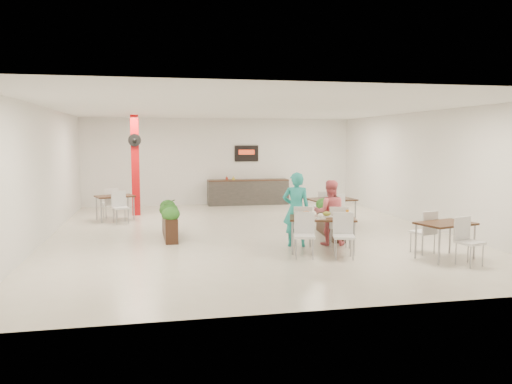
% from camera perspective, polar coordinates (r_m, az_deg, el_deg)
% --- Properties ---
extents(ground, '(12.00, 12.00, 0.00)m').
position_cam_1_polar(ground, '(13.00, -0.69, -4.71)').
color(ground, beige).
rests_on(ground, ground).
extents(room_shell, '(10.10, 12.10, 3.22)m').
position_cam_1_polar(room_shell, '(12.78, -0.70, 4.16)').
color(room_shell, white).
rests_on(room_shell, ground).
extents(red_column, '(0.40, 0.41, 3.20)m').
position_cam_1_polar(red_column, '(16.37, -13.62, 3.12)').
color(red_column, red).
rests_on(red_column, ground).
extents(service_counter, '(3.00, 0.64, 2.20)m').
position_cam_1_polar(service_counter, '(18.61, -0.92, 0.06)').
color(service_counter, '#2C2A27').
rests_on(service_counter, ground).
extents(main_table, '(1.60, 1.88, 0.92)m').
position_cam_1_polar(main_table, '(10.86, 7.53, -3.49)').
color(main_table, black).
rests_on(main_table, ground).
extents(diner_man, '(0.70, 0.55, 1.69)m').
position_cam_1_polar(diner_man, '(11.33, 4.61, -1.99)').
color(diner_man, teal).
rests_on(diner_man, ground).
extents(diner_woman, '(0.85, 0.74, 1.50)m').
position_cam_1_polar(diner_woman, '(11.58, 8.41, -2.34)').
color(diner_woman, '#F56D77').
rests_on(diner_woman, ground).
extents(planter_left, '(0.44, 1.85, 0.96)m').
position_cam_1_polar(planter_left, '(12.49, -9.86, -2.91)').
color(planter_left, black).
rests_on(planter_left, ground).
extents(planter_right, '(0.54, 1.91, 1.00)m').
position_cam_1_polar(planter_right, '(12.65, 8.51, -2.80)').
color(planter_right, black).
rests_on(planter_right, ground).
extents(side_table_a, '(1.26, 1.67, 0.92)m').
position_cam_1_polar(side_table_a, '(15.53, -15.82, -0.87)').
color(side_table_a, black).
rests_on(side_table_a, ground).
extents(side_table_b, '(1.36, 1.66, 0.92)m').
position_cam_1_polar(side_table_b, '(14.32, 8.59, -1.21)').
color(side_table_b, black).
rests_on(side_table_b, ground).
extents(side_table_c, '(1.26, 1.67, 0.92)m').
position_cam_1_polar(side_table_c, '(10.81, 20.83, -3.98)').
color(side_table_c, black).
rests_on(side_table_c, ground).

